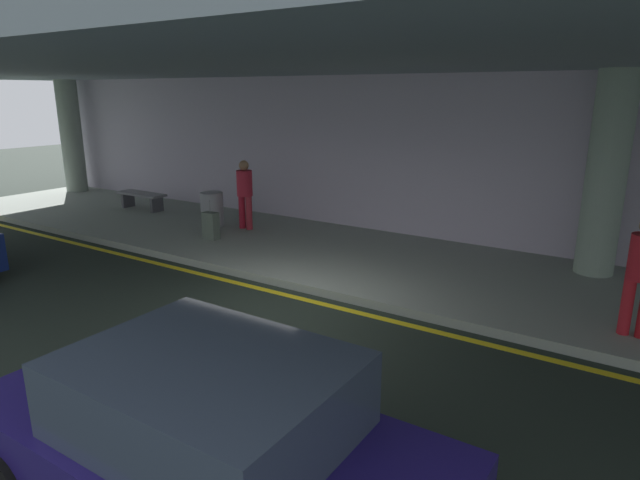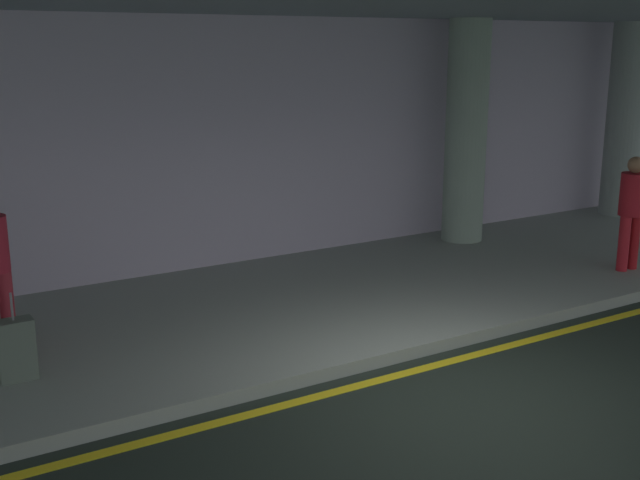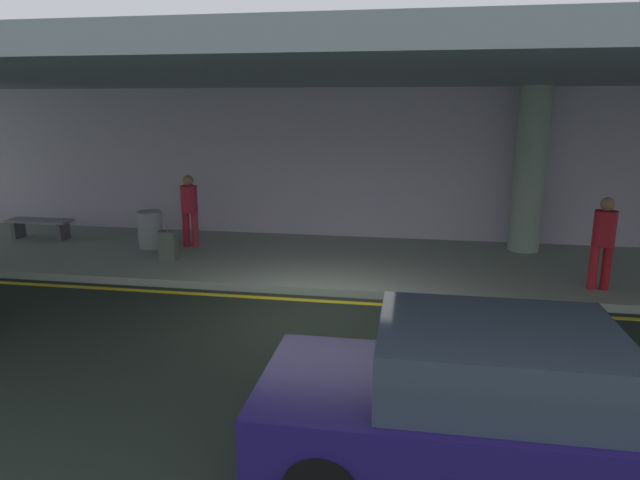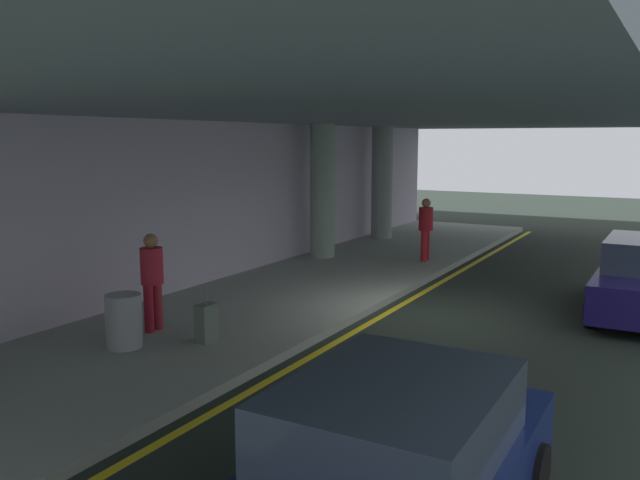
# 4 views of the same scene
# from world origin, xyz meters

# --- Properties ---
(ground_plane) EXTENTS (60.00, 60.00, 0.00)m
(ground_plane) POSITION_xyz_m (0.00, 0.00, 0.00)
(ground_plane) COLOR #202922
(sidewalk) EXTENTS (26.00, 4.20, 0.15)m
(sidewalk) POSITION_xyz_m (0.00, 3.10, 0.07)
(sidewalk) COLOR gray
(sidewalk) RESTS_ON ground
(lane_stripe_yellow) EXTENTS (26.00, 0.14, 0.01)m
(lane_stripe_yellow) POSITION_xyz_m (0.00, 0.74, 0.00)
(lane_stripe_yellow) COLOR yellow
(lane_stripe_yellow) RESTS_ON ground
(support_column_left_mid) EXTENTS (0.69, 0.69, 3.65)m
(support_column_left_mid) POSITION_xyz_m (4.00, 4.51, 1.97)
(support_column_left_mid) COLOR gray
(support_column_left_mid) RESTS_ON sidewalk
(support_column_center) EXTENTS (0.69, 0.69, 3.65)m
(support_column_center) POSITION_xyz_m (8.00, 4.51, 1.97)
(support_column_center) COLOR gray
(support_column_center) RESTS_ON sidewalk
(ceiling_overhang) EXTENTS (28.00, 13.20, 0.30)m
(ceiling_overhang) POSITION_xyz_m (0.00, 2.60, 3.95)
(ceiling_overhang) COLOR gray
(ceiling_overhang) RESTS_ON support_column_far_left
(terminal_back_wall) EXTENTS (26.00, 0.30, 3.80)m
(terminal_back_wall) POSITION_xyz_m (0.00, 5.35, 1.90)
(terminal_back_wall) COLOR #B3A9BC
(terminal_back_wall) RESTS_ON ground
(car_navy_no2) EXTENTS (4.10, 1.92, 1.50)m
(car_navy_no2) POSITION_xyz_m (-7.16, -2.34, 0.71)
(car_navy_no2) COLOR navy
(car_navy_no2) RESTS_ON ground
(traveler_with_luggage) EXTENTS (0.38, 0.38, 1.68)m
(traveler_with_luggage) POSITION_xyz_m (4.82, 1.81, 1.11)
(traveler_with_luggage) COLOR #AC1A23
(traveler_with_luggage) RESTS_ON sidewalk
(person_waiting_for_ride) EXTENTS (0.38, 0.38, 1.68)m
(person_waiting_for_ride) POSITION_xyz_m (-3.64, 3.55, 1.11)
(person_waiting_for_ride) COLOR maroon
(person_waiting_for_ride) RESTS_ON sidewalk
(suitcase_upright_primary) EXTENTS (0.36, 0.22, 0.90)m
(suitcase_upright_primary) POSITION_xyz_m (-3.68, 2.38, 0.46)
(suitcase_upright_primary) COLOR #546154
(suitcase_upright_primary) RESTS_ON sidewalk
(trash_bin_steel) EXTENTS (0.56, 0.56, 0.85)m
(trash_bin_steel) POSITION_xyz_m (-4.54, 3.32, 0.57)
(trash_bin_steel) COLOR gray
(trash_bin_steel) RESTS_ON sidewalk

